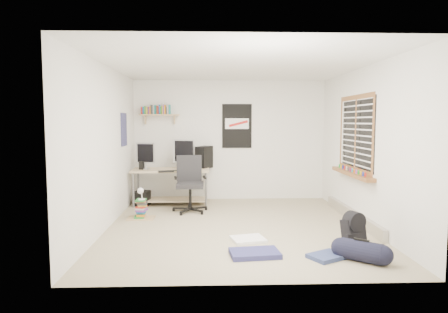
{
  "coord_description": "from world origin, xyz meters",
  "views": [
    {
      "loc": [
        -0.42,
        -6.14,
        1.65
      ],
      "look_at": [
        -0.18,
        0.46,
        1.07
      ],
      "focal_mm": 32.0,
      "sensor_mm": 36.0,
      "label": 1
    }
  ],
  "objects_px": {
    "desk": "(171,186)",
    "duffel_bag": "(361,250)",
    "book_stack": "(141,210)",
    "backpack": "(354,233)",
    "office_chair": "(190,185)"
  },
  "relations": [
    {
      "from": "book_stack",
      "to": "backpack",
      "type": "bearing_deg",
      "value": -29.27
    },
    {
      "from": "desk",
      "to": "duffel_bag",
      "type": "height_order",
      "value": "desk"
    },
    {
      "from": "desk",
      "to": "duffel_bag",
      "type": "distance_m",
      "value": 4.21
    },
    {
      "from": "backpack",
      "to": "duffel_bag",
      "type": "relative_size",
      "value": 0.76
    },
    {
      "from": "desk",
      "to": "duffel_bag",
      "type": "xyz_separation_m",
      "value": [
        2.55,
        -3.34,
        -0.22
      ]
    },
    {
      "from": "backpack",
      "to": "book_stack",
      "type": "bearing_deg",
      "value": 128.55
    },
    {
      "from": "backpack",
      "to": "duffel_bag",
      "type": "height_order",
      "value": "same"
    },
    {
      "from": "desk",
      "to": "book_stack",
      "type": "height_order",
      "value": "desk"
    },
    {
      "from": "office_chair",
      "to": "backpack",
      "type": "xyz_separation_m",
      "value": [
        2.23,
        -2.17,
        -0.29
      ]
    },
    {
      "from": "office_chair",
      "to": "backpack",
      "type": "relative_size",
      "value": 2.81
    },
    {
      "from": "duffel_bag",
      "to": "book_stack",
      "type": "bearing_deg",
      "value": -178.82
    },
    {
      "from": "backpack",
      "to": "book_stack",
      "type": "relative_size",
      "value": 0.92
    },
    {
      "from": "office_chair",
      "to": "book_stack",
      "type": "xyz_separation_m",
      "value": [
        -0.82,
        -0.47,
        -0.34
      ]
    },
    {
      "from": "desk",
      "to": "backpack",
      "type": "relative_size",
      "value": 4.1
    },
    {
      "from": "desk",
      "to": "office_chair",
      "type": "relative_size",
      "value": 1.46
    }
  ]
}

